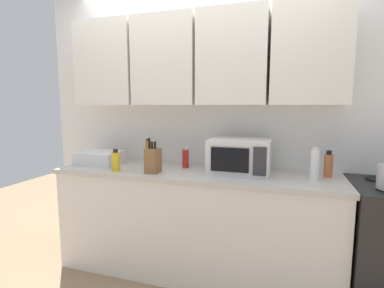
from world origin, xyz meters
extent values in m
cube|color=white|center=(0.00, 0.03, 1.30)|extent=(3.22, 0.06, 2.60)
cube|color=white|center=(-0.87, -0.15, 1.83)|extent=(0.56, 0.33, 0.75)
cube|color=white|center=(-0.29, -0.15, 1.83)|extent=(0.56, 0.33, 0.75)
cube|color=white|center=(0.29, -0.15, 1.83)|extent=(0.56, 0.33, 0.75)
cube|color=white|center=(0.87, -0.15, 1.83)|extent=(0.56, 0.33, 0.75)
cube|color=white|center=(0.00, -0.30, 0.43)|extent=(2.32, 0.60, 0.86)
cube|color=beige|center=(0.00, -0.30, 0.88)|extent=(2.35, 0.63, 0.04)
cylinder|color=black|center=(1.39, -0.18, 0.91)|extent=(0.18, 0.18, 0.01)
cube|color=silver|center=(0.37, -0.26, 1.04)|extent=(0.48, 0.36, 0.28)
cube|color=black|center=(0.33, -0.45, 1.04)|extent=(0.29, 0.01, 0.18)
cube|color=#2D2D33|center=(0.55, -0.45, 1.04)|extent=(0.10, 0.01, 0.21)
cube|color=silver|center=(-0.92, -0.30, 0.96)|extent=(0.38, 0.30, 0.12)
cube|color=brown|center=(-0.30, -0.46, 1.00)|extent=(0.11, 0.12, 0.20)
cylinder|color=black|center=(-0.32, -0.47, 1.14)|extent=(0.02, 0.02, 0.09)
cylinder|color=black|center=(-0.30, -0.47, 1.13)|extent=(0.02, 0.02, 0.06)
cylinder|color=black|center=(-0.27, -0.47, 1.13)|extent=(0.02, 0.02, 0.06)
cylinder|color=#BC6638|center=(1.04, -0.19, 0.99)|extent=(0.06, 0.06, 0.18)
cylinder|color=black|center=(1.04, -0.19, 1.09)|extent=(0.04, 0.04, 0.03)
cylinder|color=red|center=(-0.11, -0.19, 0.98)|extent=(0.06, 0.06, 0.16)
cylinder|color=silver|center=(-0.11, -0.19, 1.07)|extent=(0.04, 0.04, 0.02)
cylinder|color=gold|center=(-0.63, -0.50, 0.98)|extent=(0.07, 0.07, 0.16)
cylinder|color=black|center=(-0.63, -0.50, 1.07)|extent=(0.04, 0.04, 0.03)
cylinder|color=#AD701E|center=(-0.45, -0.23, 1.01)|extent=(0.05, 0.05, 0.23)
cylinder|color=black|center=(-0.45, -0.23, 1.14)|extent=(0.04, 0.04, 0.02)
cylinder|color=white|center=(0.93, -0.33, 1.01)|extent=(0.06, 0.06, 0.23)
cylinder|color=silver|center=(0.93, -0.33, 1.14)|extent=(0.05, 0.05, 0.02)
camera|label=1|loc=(0.71, -2.58, 1.45)|focal=27.22mm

